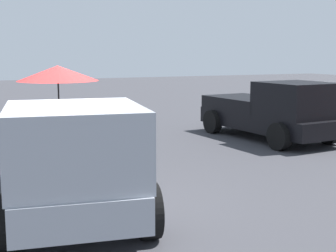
{
  "coord_description": "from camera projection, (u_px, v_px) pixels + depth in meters",
  "views": [
    {
      "loc": [
        7.97,
        -1.77,
        2.64
      ],
      "look_at": [
        -1.11,
        2.36,
        1.1
      ],
      "focal_mm": 51.15,
      "sensor_mm": 36.0,
      "label": 1
    }
  ],
  "objects": [
    {
      "name": "pickup_truck_main",
      "position": [
        70.0,
        155.0,
        7.74
      ],
      "size": [
        5.29,
        2.9,
        2.4
      ],
      "rotation": [
        0.0,
        0.0,
        -0.16
      ],
      "color": "black",
      "rests_on": "ground"
    },
    {
      "name": "pickup_truck_far",
      "position": [
        272.0,
        111.0,
        14.54
      ],
      "size": [
        4.93,
        2.47,
        1.8
      ],
      "rotation": [
        0.0,
        0.0,
        0.08
      ],
      "color": "black",
      "rests_on": "ground"
    },
    {
      "name": "parked_sedan_near",
      "position": [
        327.0,
        97.0,
        20.49
      ],
      "size": [
        4.41,
        2.21,
        1.33
      ],
      "rotation": [
        0.0,
        0.0,
        3.21
      ],
      "color": "black",
      "rests_on": "ground"
    },
    {
      "name": "ground_plane",
      "position": [
        71.0,
        206.0,
        8.3
      ],
      "size": [
        80.0,
        80.0,
        0.0
      ],
      "primitive_type": "plane",
      "color": "#38383D"
    }
  ]
}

